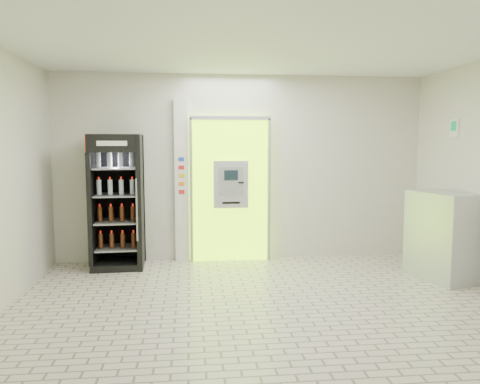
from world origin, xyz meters
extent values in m
plane|color=#BCB19C|center=(0.00, 0.00, 0.00)|extent=(6.00, 6.00, 0.00)
plane|color=beige|center=(0.00, 2.50, 1.50)|extent=(6.00, 0.00, 6.00)
plane|color=beige|center=(0.00, -2.50, 1.50)|extent=(6.00, 0.00, 6.00)
plane|color=white|center=(0.00, 0.00, 3.00)|extent=(6.00, 6.00, 0.00)
cube|color=#A0FF08|center=(-0.20, 2.43, 1.15)|extent=(1.20, 0.12, 2.30)
cube|color=gray|center=(-0.20, 2.36, 2.30)|extent=(1.28, 0.04, 0.06)
cube|color=gray|center=(-0.83, 2.36, 1.15)|extent=(0.04, 0.04, 2.30)
cube|color=gray|center=(0.43, 2.36, 1.15)|extent=(0.04, 0.04, 2.30)
cube|color=black|center=(-0.10, 2.38, 0.50)|extent=(0.62, 0.01, 0.67)
cube|color=black|center=(-0.54, 2.38, 1.98)|extent=(0.22, 0.01, 0.18)
cube|color=#B5B8BD|center=(-0.20, 2.32, 1.25)|extent=(0.55, 0.12, 0.75)
cube|color=black|center=(-0.20, 2.25, 1.40)|extent=(0.22, 0.01, 0.16)
cube|color=gray|center=(-0.20, 2.25, 1.12)|extent=(0.16, 0.01, 0.12)
cube|color=black|center=(-0.04, 2.25, 1.28)|extent=(0.09, 0.01, 0.02)
cube|color=black|center=(-0.20, 2.25, 0.96)|extent=(0.28, 0.01, 0.03)
cube|color=silver|center=(-0.98, 2.45, 1.30)|extent=(0.22, 0.10, 2.60)
cube|color=#193FB2|center=(-0.98, 2.40, 1.65)|extent=(0.09, 0.01, 0.06)
cube|color=red|center=(-0.98, 2.40, 1.52)|extent=(0.09, 0.01, 0.06)
cube|color=yellow|center=(-0.98, 2.40, 1.39)|extent=(0.09, 0.01, 0.06)
cube|color=orange|center=(-0.98, 2.40, 1.26)|extent=(0.09, 0.01, 0.06)
cube|color=red|center=(-0.98, 2.40, 1.13)|extent=(0.09, 0.01, 0.06)
cube|color=black|center=(-1.95, 2.14, 1.02)|extent=(0.79, 0.72, 2.03)
cube|color=black|center=(-1.95, 2.46, 1.02)|extent=(0.76, 0.08, 2.03)
cube|color=#AA1709|center=(-1.95, 1.80, 1.90)|extent=(0.75, 0.04, 0.24)
cube|color=white|center=(-1.95, 1.80, 1.90)|extent=(0.43, 0.02, 0.07)
cube|color=black|center=(-1.95, 2.14, 0.05)|extent=(0.79, 0.72, 0.10)
cylinder|color=gray|center=(-1.62, 1.78, 0.94)|extent=(0.02, 0.02, 0.92)
cube|color=gray|center=(-1.95, 2.14, 0.31)|extent=(0.66, 0.62, 0.02)
cube|color=gray|center=(-1.95, 2.14, 0.71)|extent=(0.66, 0.62, 0.02)
cube|color=gray|center=(-1.95, 2.14, 1.12)|extent=(0.66, 0.62, 0.02)
cube|color=gray|center=(-1.95, 2.14, 1.53)|extent=(0.66, 0.62, 0.02)
cube|color=#B5B8BD|center=(2.68, 1.02, 0.61)|extent=(0.83, 1.05, 1.23)
cube|color=gray|center=(2.37, 1.02, 0.68)|extent=(0.23, 0.88, 0.01)
cube|color=white|center=(2.99, 1.40, 2.12)|extent=(0.02, 0.22, 0.26)
cube|color=#0C8844|center=(2.98, 1.40, 2.15)|extent=(0.00, 0.14, 0.14)
camera|label=1|loc=(-0.85, -5.08, 1.91)|focal=35.00mm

